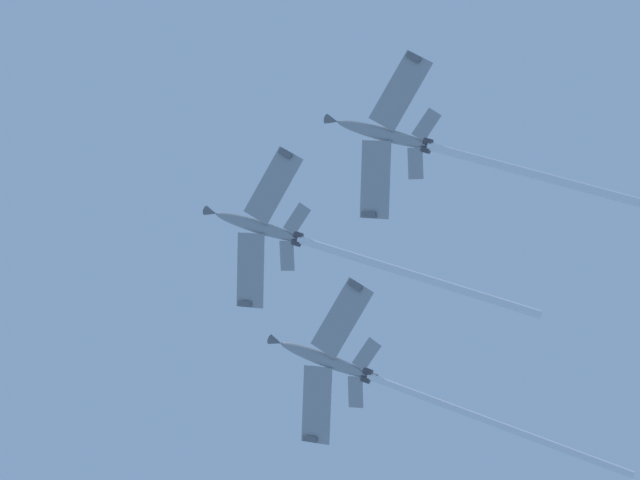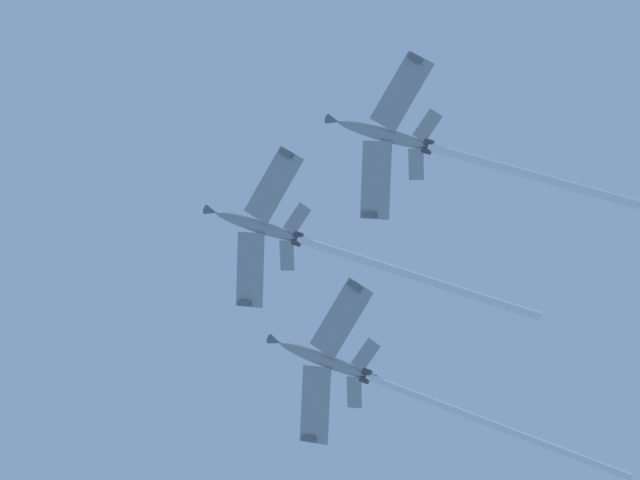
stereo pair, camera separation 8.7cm
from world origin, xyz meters
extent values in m
ellipsoid|color=gray|center=(12.14, -10.54, 155.17)|extent=(10.15, 7.90, 6.60)
cone|color=#595E60|center=(7.27, -14.03, 158.17)|extent=(2.30, 2.12, 1.79)
ellipsoid|color=black|center=(10.83, -11.48, 156.65)|extent=(2.95, 2.50, 2.06)
cube|color=gray|center=(15.77, -14.46, 154.72)|extent=(9.00, 8.35, 1.79)
cube|color=#595E60|center=(18.42, -17.61, 154.70)|extent=(1.61, 1.72, 0.91)
cube|color=gray|center=(9.60, -5.84, 154.72)|extent=(6.39, 9.59, 1.79)
cube|color=#595E60|center=(7.47, -2.32, 154.70)|extent=(1.80, 1.26, 0.91)
cube|color=gray|center=(17.10, -9.80, 152.93)|extent=(3.89, 3.49, 0.95)
cube|color=gray|center=(14.45, -6.09, 152.93)|extent=(2.69, 3.94, 0.95)
cube|color=#595E60|center=(16.14, -7.68, 154.27)|extent=(2.87, 2.13, 3.58)
cylinder|color=#38383D|center=(16.58, -7.92, 152.48)|extent=(1.48, 1.38, 1.16)
cylinder|color=#38383D|center=(16.06, -7.19, 152.48)|extent=(1.48, 1.38, 1.16)
cylinder|color=white|center=(27.59, 0.52, 145.53)|extent=(23.13, 16.92, 14.55)
ellipsoid|color=gray|center=(29.89, -15.76, 149.31)|extent=(10.11, 7.96, 6.60)
cone|color=#595E60|center=(25.04, -19.28, 152.31)|extent=(2.30, 2.13, 1.79)
ellipsoid|color=black|center=(28.59, -16.71, 150.78)|extent=(2.94, 2.52, 2.06)
cube|color=gray|center=(33.54, -19.66, 148.86)|extent=(9.02, 8.32, 1.79)
cube|color=#595E60|center=(36.21, -22.79, 148.83)|extent=(1.61, 1.72, 0.91)
cube|color=gray|center=(27.32, -11.08, 148.86)|extent=(6.44, 9.58, 1.79)
cube|color=#595E60|center=(25.17, -7.58, 148.83)|extent=(1.80, 1.27, 0.91)
cube|color=gray|center=(34.84, -14.98, 147.06)|extent=(3.90, 3.48, 0.95)
cube|color=gray|center=(32.16, -11.29, 147.06)|extent=(2.71, 3.94, 0.95)
cube|color=#595E60|center=(33.87, -12.87, 148.40)|extent=(2.86, 2.14, 3.58)
cylinder|color=#38383D|center=(34.31, -13.11, 146.61)|extent=(1.48, 1.38, 1.16)
cylinder|color=#38383D|center=(33.78, -12.38, 146.61)|extent=(1.48, 1.38, 1.16)
cylinder|color=white|center=(47.02, -3.32, 138.57)|extent=(26.56, 19.66, 16.77)
ellipsoid|color=gray|center=(14.45, 6.51, 149.04)|extent=(10.04, 8.01, 6.67)
cone|color=#595E60|center=(9.65, 2.97, 152.09)|extent=(2.30, 2.14, 1.80)
ellipsoid|color=black|center=(13.17, 5.56, 150.53)|extent=(2.93, 2.53, 2.08)
cube|color=gray|center=(18.14, 2.65, 148.58)|extent=(9.04, 8.27, 1.82)
cube|color=#595E60|center=(20.83, -0.46, 148.55)|extent=(1.59, 1.72, 0.93)
cube|color=gray|center=(11.84, 11.17, 148.58)|extent=(6.49, 9.58, 1.82)
cube|color=#595E60|center=(9.66, 14.66, 148.55)|extent=(1.80, 1.28, 0.93)
cube|color=gray|center=(19.39, 7.33, 146.76)|extent=(3.90, 3.46, 0.96)
cube|color=gray|center=(16.68, 10.99, 146.76)|extent=(2.73, 3.95, 0.96)
cube|color=#595E60|center=(18.40, 9.43, 148.10)|extent=(2.85, 2.17, 3.59)
cylinder|color=#38383D|center=(18.83, 9.19, 146.31)|extent=(1.48, 1.39, 1.17)
cylinder|color=#38383D|center=(18.30, 9.92, 146.31)|extent=(1.48, 1.39, 1.17)
cylinder|color=white|center=(30.03, 18.03, 139.02)|extent=(23.37, 17.55, 15.07)
camera|label=1|loc=(22.47, -16.45, 1.97)|focal=71.50mm
camera|label=2|loc=(22.39, -16.48, 1.97)|focal=71.50mm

